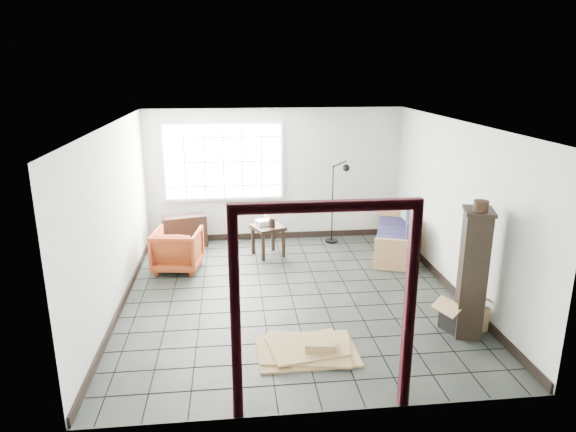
{
  "coord_description": "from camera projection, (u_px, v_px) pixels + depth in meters",
  "views": [
    {
      "loc": [
        -0.84,
        -7.1,
        3.37
      ],
      "look_at": [
        -0.02,
        0.3,
        1.18
      ],
      "focal_mm": 32.0,
      "sensor_mm": 36.0,
      "label": 1
    }
  ],
  "objects": [
    {
      "name": "open_box",
      "position": [
        463.0,
        317.0,
        6.79
      ],
      "size": [
        0.9,
        0.65,
        0.46
      ],
      "rotation": [
        0.0,
        0.0,
        0.36
      ],
      "color": "olive",
      "rests_on": "ground"
    },
    {
      "name": "ground",
      "position": [
        291.0,
        296.0,
        7.81
      ],
      "size": [
        5.5,
        5.5,
        0.0
      ],
      "primitive_type": "plane",
      "color": "black",
      "rests_on": "ground"
    },
    {
      "name": "futon_sofa",
      "position": [
        399.0,
        238.0,
        9.53
      ],
      "size": [
        1.25,
        1.98,
        0.82
      ],
      "rotation": [
        0.0,
        0.0,
        -0.33
      ],
      "color": "#A97F4C",
      "rests_on": "ground"
    },
    {
      "name": "doorway_trim",
      "position": [
        325.0,
        285.0,
        4.85
      ],
      "size": [
        1.8,
        0.08,
        2.2
      ],
      "color": "#370C13",
      "rests_on": "ground"
    },
    {
      "name": "tall_shelf",
      "position": [
        473.0,
        272.0,
        6.49
      ],
      "size": [
        0.48,
        0.54,
        1.68
      ],
      "rotation": [
        0.0,
        0.0,
        -0.31
      ],
      "color": "black",
      "rests_on": "ground"
    },
    {
      "name": "side_table",
      "position": [
        268.0,
        231.0,
        9.35
      ],
      "size": [
        0.68,
        0.68,
        0.57
      ],
      "rotation": [
        0.0,
        0.0,
        0.4
      ],
      "color": "black",
      "rests_on": "ground"
    },
    {
      "name": "cardboard_pile",
      "position": [
        309.0,
        348.0,
        6.27
      ],
      "size": [
        1.22,
        0.96,
        0.18
      ],
      "rotation": [
        0.0,
        0.0,
        -0.04
      ],
      "color": "olive",
      "rests_on": "ground"
    },
    {
      "name": "console_shelf",
      "position": [
        185.0,
        232.0,
        9.83
      ],
      "size": [
        0.85,
        0.5,
        0.62
      ],
      "rotation": [
        0.0,
        0.0,
        0.24
      ],
      "color": "black",
      "rests_on": "ground"
    },
    {
      "name": "window_panel",
      "position": [
        223.0,
        162.0,
        9.83
      ],
      "size": [
        2.32,
        0.08,
        1.52
      ],
      "color": "silver",
      "rests_on": "ground"
    },
    {
      "name": "armchair",
      "position": [
        177.0,
        248.0,
        8.73
      ],
      "size": [
        0.86,
        0.82,
        0.79
      ],
      "primitive_type": "imported",
      "rotation": [
        0.0,
        0.0,
        2.99
      ],
      "color": "maroon",
      "rests_on": "ground"
    },
    {
      "name": "pot",
      "position": [
        481.0,
        206.0,
        6.16
      ],
      "size": [
        0.19,
        0.19,
        0.13
      ],
      "rotation": [
        0.0,
        0.0,
        0.09
      ],
      "color": "black",
      "rests_on": "tall_shelf"
    },
    {
      "name": "room_shell",
      "position": [
        291.0,
        188.0,
        7.37
      ],
      "size": [
        5.02,
        5.52,
        2.61
      ],
      "color": "#ADB2AB",
      "rests_on": "ground"
    },
    {
      "name": "projector",
      "position": [
        264.0,
        222.0,
        9.37
      ],
      "size": [
        0.31,
        0.27,
        0.09
      ],
      "rotation": [
        0.0,
        0.0,
        0.27
      ],
      "color": "silver",
      "rests_on": "side_table"
    },
    {
      "name": "table_lamp",
      "position": [
        272.0,
        210.0,
        9.17
      ],
      "size": [
        0.31,
        0.31,
        0.45
      ],
      "rotation": [
        0.0,
        0.0,
        -0.06
      ],
      "color": "black",
      "rests_on": "side_table"
    },
    {
      "name": "floor_lamp",
      "position": [
        339.0,
        199.0,
        9.93
      ],
      "size": [
        0.44,
        0.33,
        1.65
      ],
      "rotation": [
        0.0,
        0.0,
        -0.09
      ],
      "color": "black",
      "rests_on": "ground"
    }
  ]
}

